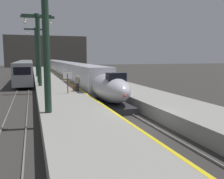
% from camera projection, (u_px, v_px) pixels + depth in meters
% --- Properties ---
extents(ground_plane, '(260.00, 260.00, 0.00)m').
position_uv_depth(ground_plane, '(141.00, 127.00, 16.67)').
color(ground_plane, '#33302D').
extents(platform_left, '(4.80, 110.00, 1.05)m').
position_uv_depth(platform_left, '(51.00, 84.00, 38.72)').
color(platform_left, gray).
rests_on(platform_left, ground).
extents(platform_right, '(4.80, 110.00, 1.05)m').
position_uv_depth(platform_right, '(101.00, 82.00, 41.19)').
color(platform_right, gray).
rests_on(platform_right, ground).
extents(platform_left_safety_stripe, '(0.20, 107.80, 0.01)m').
position_uv_depth(platform_left_safety_stripe, '(66.00, 80.00, 39.35)').
color(platform_left_safety_stripe, yellow).
rests_on(platform_left_safety_stripe, platform_left).
extents(rail_main_left, '(0.08, 110.00, 0.12)m').
position_uv_depth(rail_main_left, '(70.00, 84.00, 42.38)').
color(rail_main_left, slate).
rests_on(rail_main_left, ground).
extents(rail_main_right, '(0.08, 110.00, 0.12)m').
position_uv_depth(rail_main_right, '(79.00, 84.00, 42.84)').
color(rail_main_right, slate).
rests_on(rail_main_right, ground).
extents(rail_secondary_left, '(0.08, 110.00, 0.12)m').
position_uv_depth(rail_secondary_left, '(19.00, 86.00, 39.92)').
color(rail_secondary_left, slate).
rests_on(rail_secondary_left, ground).
extents(rail_secondary_right, '(0.08, 110.00, 0.12)m').
position_uv_depth(rail_secondary_right, '(29.00, 85.00, 40.37)').
color(rail_secondary_right, slate).
rests_on(rail_secondary_right, ground).
extents(highspeed_train_main, '(2.92, 76.25, 3.60)m').
position_uv_depth(highspeed_train_main, '(64.00, 69.00, 54.54)').
color(highspeed_train_main, silver).
rests_on(highspeed_train_main, ground).
extents(regional_train_adjacent, '(2.85, 36.60, 3.80)m').
position_uv_depth(regional_train_adjacent, '(25.00, 69.00, 51.03)').
color(regional_train_adjacent, gray).
rests_on(regional_train_adjacent, ground).
extents(station_column_near, '(4.00, 0.68, 10.11)m').
position_uv_depth(station_column_near, '(45.00, 19.00, 15.64)').
color(station_column_near, '#1E3828').
rests_on(station_column_near, platform_left).
extents(station_column_mid, '(4.00, 0.68, 8.71)m').
position_uv_depth(station_column_mid, '(39.00, 43.00, 30.74)').
color(station_column_mid, '#1E3828').
rests_on(station_column_mid, platform_left).
extents(station_column_far, '(4.00, 0.68, 9.54)m').
position_uv_depth(station_column_far, '(38.00, 42.00, 34.77)').
color(station_column_far, '#1E3828').
rests_on(station_column_far, platform_left).
extents(station_column_distant, '(4.00, 0.68, 8.86)m').
position_uv_depth(station_column_distant, '(36.00, 47.00, 45.99)').
color(station_column_distant, '#1E3828').
rests_on(station_column_distant, platform_left).
extents(passenger_near_edge, '(0.48, 0.40, 1.69)m').
position_uv_depth(passenger_near_edge, '(78.00, 82.00, 26.34)').
color(passenger_near_edge, '#23232D').
rests_on(passenger_near_edge, platform_left).
extents(rolling_suitcase, '(0.40, 0.22, 0.98)m').
position_uv_depth(rolling_suitcase, '(75.00, 88.00, 26.84)').
color(rolling_suitcase, brown).
rests_on(rolling_suitcase, platform_left).
extents(departure_info_board, '(0.90, 0.10, 2.12)m').
position_uv_depth(departure_info_board, '(68.00, 78.00, 24.72)').
color(departure_info_board, maroon).
rests_on(departure_info_board, platform_left).
extents(terminus_back_wall, '(36.00, 2.00, 14.00)m').
position_uv_depth(terminus_back_wall, '(47.00, 51.00, 111.99)').
color(terminus_back_wall, '#4C4742').
rests_on(terminus_back_wall, ground).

